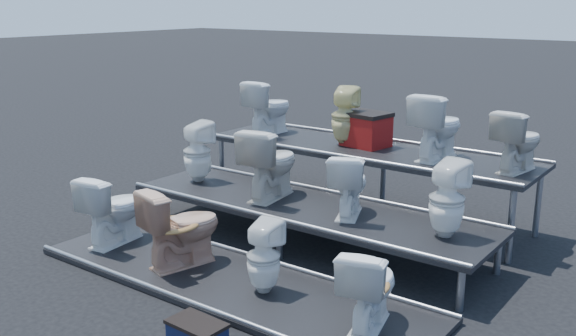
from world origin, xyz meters
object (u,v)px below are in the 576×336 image
Objects in this scene: toilet_5 at (270,163)px; toilet_7 at (447,199)px; toilet_0 at (114,208)px; toilet_2 at (264,257)px; toilet_4 at (197,152)px; step_stool at (197,335)px; toilet_9 at (345,116)px; toilet_3 at (369,286)px; toilet_6 at (349,184)px; toilet_11 at (518,141)px; toilet_10 at (437,126)px; red_crate at (366,131)px; toilet_8 at (269,107)px; toilet_1 at (182,227)px.

toilet_7 is (2.10, 0.00, -0.03)m from toilet_5.
toilet_2 is (2.07, 0.00, -0.05)m from toilet_0.
toilet_4 is 3.21m from step_stool.
toilet_9 is at bearing -105.02° from toilet_5.
toilet_3 is 1.59× the size of step_stool.
toilet_7 reaches higher than toilet_6.
toilet_4 is at bearing -96.27° from toilet_0.
toilet_5 is 2.68m from toilet_11.
toilet_4 is (0.01, 1.30, 0.39)m from toilet_0.
step_stool is at bearing 71.89° from toilet_7.
toilet_3 is 0.92× the size of toilet_10.
toilet_10 reaches higher than toilet_0.
red_crate is (-1.68, 1.40, 0.22)m from toilet_7.
toilet_7 is (0.09, 1.30, 0.42)m from toilet_3.
toilet_4 is 1.36m from toilet_8.
toilet_7 is at bearing -172.61° from toilet_4.
toilet_1 is at bearing 56.62° from toilet_11.
toilet_8 reaches higher than toilet_4.
toilet_0 is at bearing 48.86° from toilet_10.
toilet_5 is 1.03m from toilet_6.
toilet_4 is 1.14m from toilet_5.
toilet_2 is 0.84× the size of toilet_5.
toilet_11 is 3.95m from step_stool.
toilet_7 is at bearing 172.49° from toilet_5.
red_crate is at bearing -130.54° from toilet_4.
toilet_1 is at bearing 26.74° from toilet_6.
toilet_10 is at bearing -128.44° from toilet_6.
toilet_9 is at bearing -148.00° from red_crate.
toilet_8 is 1.38× the size of red_crate.
toilet_0 is 3.18m from red_crate.
toilet_1 is at bearing 38.09° from toilet_7.
red_crate is (0.42, 1.40, 0.18)m from toilet_5.
toilet_5 is at bearing -22.16° from toilet_6.
toilet_5 reaches higher than toilet_0.
toilet_11 is at bearing -176.70° from toilet_10.
toilet_10 reaches higher than step_stool.
toilet_2 is 0.97× the size of toilet_3.
toilet_2 is 2.83m from red_crate.
toilet_6 is at bearing 77.02° from toilet_10.
toilet_7 is 1.12× the size of toilet_11.
step_stool is at bearing 89.06° from toilet_9.
toilet_9 is (-0.76, 2.60, 0.83)m from toilet_2.
toilet_2 is at bearing 92.00° from toilet_9.
toilet_8 reaches higher than toilet_5.
toilet_11 reaches higher than toilet_2.
step_stool is at bearing 90.78° from toilet_2.
toilet_0 is at bearing 29.44° from toilet_7.
toilet_10 is 0.92m from toilet_11.
toilet_10 is at bearing -144.78° from toilet_5.
toilet_3 is 2.73m from toilet_11.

